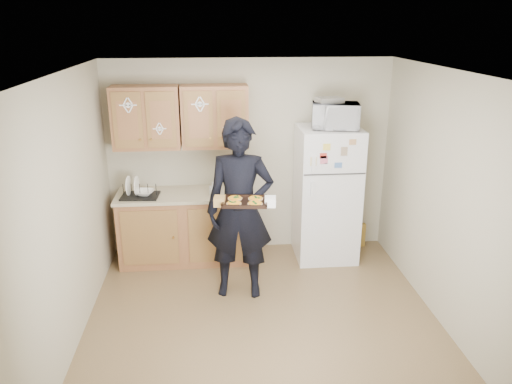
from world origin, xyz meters
TOP-DOWN VIEW (x-y plane):
  - floor at (0.00, 0.00)m, footprint 3.60×3.60m
  - ceiling at (0.00, 0.00)m, footprint 3.60×3.60m
  - wall_back at (0.00, 1.80)m, footprint 3.60×0.04m
  - wall_front at (0.00, -1.80)m, footprint 3.60×0.04m
  - wall_left at (-1.80, 0.00)m, footprint 0.04×3.60m
  - wall_right at (1.80, 0.00)m, footprint 0.04×3.60m
  - refrigerator at (0.95, 1.43)m, footprint 0.75×0.70m
  - base_cabinet at (-0.85, 1.48)m, footprint 1.60×0.60m
  - countertop at (-0.85, 1.48)m, footprint 1.64×0.64m
  - upper_cab_left at (-1.25, 1.61)m, footprint 0.80×0.33m
  - upper_cab_right at (-0.43, 1.61)m, footprint 0.80×0.33m
  - cereal_box at (1.47, 1.67)m, footprint 0.20×0.07m
  - person at (-0.19, 0.59)m, footprint 0.78×0.56m
  - baking_tray at (-0.16, 0.30)m, footprint 0.49×0.38m
  - pizza_front_left at (-0.27, 0.23)m, footprint 0.15×0.15m
  - pizza_front_right at (-0.06, 0.21)m, footprint 0.15×0.15m
  - pizza_back_left at (-0.25, 0.38)m, footprint 0.15×0.15m
  - pizza_back_right at (-0.05, 0.36)m, footprint 0.15×0.15m
  - microwave at (1.00, 1.38)m, footprint 0.60×0.45m
  - foil_pan at (0.92, 1.41)m, footprint 0.33×0.26m
  - dish_rack at (-1.36, 1.40)m, footprint 0.46×0.36m
  - bowl at (-1.31, 1.40)m, footprint 0.26×0.26m
  - soap_bottle at (-0.48, 1.36)m, footprint 0.09×0.09m

SIDE VIEW (x-z plane):
  - floor at x=0.00m, z-range 0.00..0.00m
  - cereal_box at x=1.47m, z-range 0.00..0.32m
  - base_cabinet at x=-0.85m, z-range 0.00..0.86m
  - refrigerator at x=0.95m, z-range 0.00..1.70m
  - countertop at x=-0.85m, z-range 0.86..0.90m
  - bowl at x=-1.31m, z-range 0.92..0.98m
  - soap_bottle at x=-0.48m, z-range 0.90..1.07m
  - dish_rack at x=-1.36m, z-range 0.90..1.08m
  - person at x=-0.19m, z-range 0.00..1.99m
  - baking_tray at x=-0.16m, z-range 1.17..1.21m
  - pizza_front_left at x=-0.27m, z-range 1.20..1.22m
  - pizza_front_right at x=-0.06m, z-range 1.20..1.22m
  - pizza_back_left at x=-0.25m, z-range 1.20..1.22m
  - pizza_back_right at x=-0.05m, z-range 1.20..1.22m
  - wall_back at x=0.00m, z-range 0.00..2.50m
  - wall_front at x=0.00m, z-range 0.00..2.50m
  - wall_left at x=-1.80m, z-range 0.00..2.50m
  - wall_right at x=1.80m, z-range 0.00..2.50m
  - upper_cab_left at x=-1.25m, z-range 1.45..2.20m
  - upper_cab_right at x=-0.43m, z-range 1.45..2.20m
  - microwave at x=1.00m, z-range 1.70..2.00m
  - foil_pan at x=0.92m, z-range 2.00..2.07m
  - ceiling at x=0.00m, z-range 2.50..2.50m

